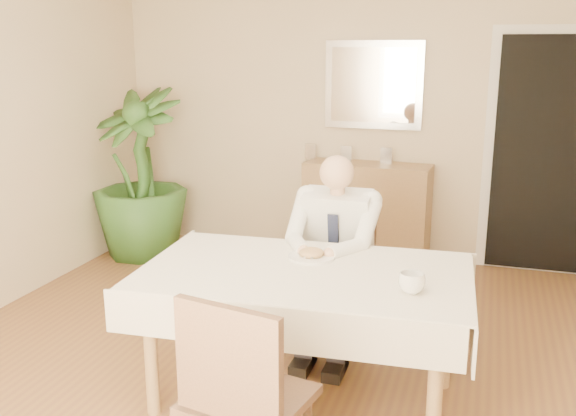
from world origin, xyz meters
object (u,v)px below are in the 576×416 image
(dining_table, at_px, (305,285))
(chair_near, at_px, (241,393))
(seated_man, at_px, (332,248))
(potted_palm, at_px, (139,174))
(sideboard, at_px, (366,212))
(coffee_mug, at_px, (412,283))
(chair_far, at_px, (341,266))

(dining_table, height_order, chair_near, chair_near)
(seated_man, height_order, potted_palm, potted_palm)
(chair_near, height_order, sideboard, chair_near)
(chair_near, xyz_separation_m, sideboard, (-0.14, 3.37, -0.11))
(sideboard, bearing_deg, dining_table, -83.36)
(potted_palm, bearing_deg, dining_table, -42.68)
(seated_man, bearing_deg, sideboard, 94.14)
(coffee_mug, xyz_separation_m, sideboard, (-0.70, 2.60, -0.36))
(sideboard, bearing_deg, chair_near, -84.18)
(dining_table, distance_m, seated_man, 0.59)
(sideboard, xyz_separation_m, potted_palm, (-1.99, -0.49, 0.32))
(potted_palm, bearing_deg, chair_near, -53.55)
(dining_table, bearing_deg, coffee_mug, -18.30)
(dining_table, xyz_separation_m, chair_near, (0.00, -0.92, -0.12))
(dining_table, relative_size, seated_man, 1.42)
(chair_near, bearing_deg, dining_table, 101.50)
(seated_man, xyz_separation_m, potted_palm, (-2.13, 1.37, 0.07))
(chair_near, distance_m, seated_man, 1.52)
(chair_near, xyz_separation_m, coffee_mug, (0.57, 0.77, 0.25))
(chair_far, relative_size, chair_near, 0.89)
(coffee_mug, xyz_separation_m, potted_palm, (-2.70, 2.11, -0.04))
(potted_palm, bearing_deg, coffee_mug, -38.09)
(chair_far, xyz_separation_m, chair_near, (0.00, -1.80, 0.07))
(seated_man, bearing_deg, potted_palm, 147.25)
(dining_table, xyz_separation_m, potted_palm, (-2.13, 1.96, 0.10))
(chair_far, height_order, coffee_mug, chair_far)
(sideboard, distance_m, potted_palm, 2.08)
(dining_table, relative_size, sideboard, 1.61)
(coffee_mug, relative_size, potted_palm, 0.08)
(dining_table, bearing_deg, seated_man, 86.67)
(chair_far, xyz_separation_m, potted_palm, (-2.13, 1.08, 0.28))
(dining_table, distance_m, sideboard, 2.47)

